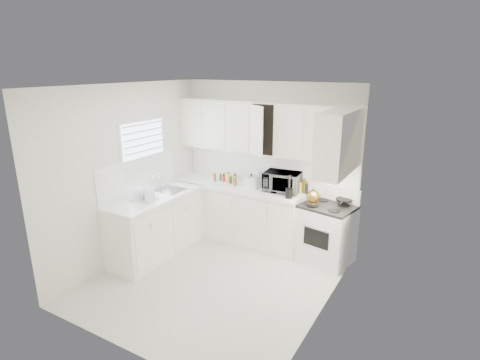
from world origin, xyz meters
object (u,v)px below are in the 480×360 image
Objects in this scene: dish_rack at (143,193)px; utensil_crock at (289,186)px; rice_cooker at (251,181)px; stove at (327,226)px; tea_kettle at (313,196)px; microwave at (282,180)px.

utensil_crock is at bearing 22.72° from dish_rack.
dish_rack is at bearing -116.14° from rice_cooker.
rice_cooker reaches higher than stove.
tea_kettle is at bearing 6.42° from rice_cooker.
tea_kettle reaches higher than stove.
microwave is 1.53× the size of dish_rack.
microwave is 0.51m from rice_cooker.
microwave reaches higher than rice_cooker.
rice_cooker is at bearing 166.83° from tea_kettle.
microwave is at bearing 131.83° from utensil_crock.
utensil_crock reaches higher than tea_kettle.
utensil_crock is 1.01× the size of dish_rack.
rice_cooker is at bearing 40.31° from dish_rack.
dish_rack is (-1.09, -1.28, -0.02)m from rice_cooker.
dish_rack reaches higher than stove.
rice_cooker is 0.64× the size of utensil_crock.
dish_rack is (-2.36, -1.29, 0.49)m from stove.
tea_kettle is 0.67× the size of dish_rack.
rice_cooker is at bearing -175.44° from microwave.
tea_kettle is 0.66× the size of utensil_crock.
stove is 3.10× the size of utensil_crock.
stove is 0.81m from utensil_crock.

